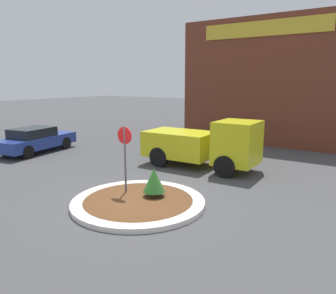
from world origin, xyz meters
name	(u,v)px	position (x,y,z in m)	size (l,w,h in m)	color
ground_plane	(138,204)	(0.00, 0.00, 0.00)	(120.00, 120.00, 0.00)	#474749
traffic_island	(138,202)	(0.00, 0.00, 0.08)	(4.39, 4.39, 0.16)	silver
stop_sign	(125,149)	(-0.85, 0.37, 1.69)	(0.60, 0.07, 2.50)	#4C4C51
island_shrub	(154,180)	(0.24, 0.56, 0.73)	(0.75, 0.75, 0.98)	brown
utility_truck	(204,144)	(-0.39, 5.35, 1.14)	(5.42, 2.25, 2.30)	gold
storefront_building	(275,82)	(-0.04, 15.10, 3.94)	(10.85, 6.07, 7.87)	brown
parked_sedan_blue	(35,140)	(-9.94, 3.08, 0.74)	(2.56, 4.85, 1.43)	navy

